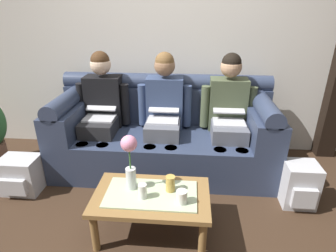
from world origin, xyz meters
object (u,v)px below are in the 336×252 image
(coffee_table, at_px, (151,199))
(cup_near_right, at_px, (182,197))
(cup_far_center, at_px, (143,191))
(person_left, at_px, (102,107))
(backpack_left, at_px, (21,175))
(flower_vase, at_px, (130,157))
(person_right, at_px, (228,111))
(person_middle, at_px, (164,109))
(backpack_right, at_px, (299,185))
(cup_near_left, at_px, (170,183))
(couch, at_px, (164,134))

(coffee_table, height_order, cup_near_right, cup_near_right)
(coffee_table, distance_m, cup_far_center, 0.14)
(person_left, bearing_deg, backpack_left, -137.30)
(person_left, bearing_deg, flower_vase, -62.40)
(coffee_table, bearing_deg, cup_far_center, -135.45)
(cup_far_center, bearing_deg, person_right, 56.23)
(person_right, bearing_deg, person_middle, 179.99)
(backpack_right, bearing_deg, person_left, 163.39)
(coffee_table, xyz_separation_m, backpack_left, (-1.30, 0.42, -0.14))
(backpack_right, bearing_deg, cup_near_left, -160.33)
(couch, relative_size, person_right, 1.83)
(person_middle, relative_size, flower_vase, 2.78)
(person_right, relative_size, coffee_table, 1.41)
(cup_far_center, relative_size, backpack_left, 0.32)
(coffee_table, distance_m, cup_near_right, 0.27)
(cup_near_left, xyz_separation_m, cup_near_right, (0.09, -0.13, -0.01))
(coffee_table, bearing_deg, cup_near_left, 18.71)
(coffee_table, xyz_separation_m, cup_near_right, (0.23, -0.09, 0.11))
(coffee_table, xyz_separation_m, flower_vase, (-0.16, 0.06, 0.33))
(person_left, bearing_deg, backpack_right, -16.61)
(person_right, xyz_separation_m, cup_near_left, (-0.52, -0.96, -0.23))
(cup_far_center, xyz_separation_m, backpack_right, (1.30, 0.50, -0.23))
(flower_vase, height_order, cup_near_left, flower_vase)
(person_middle, height_order, cup_far_center, person_middle)
(person_left, height_order, cup_near_right, person_left)
(coffee_table, height_order, cup_near_left, cup_near_left)
(backpack_right, bearing_deg, backpack_left, -179.42)
(person_left, distance_m, backpack_right, 2.04)
(flower_vase, height_order, backpack_right, flower_vase)
(coffee_table, distance_m, backpack_right, 1.33)
(cup_far_center, bearing_deg, coffee_table, 44.55)
(flower_vase, bearing_deg, cup_far_center, -46.27)
(person_right, xyz_separation_m, backpack_left, (-1.96, -0.59, -0.49))
(person_middle, bearing_deg, cup_far_center, -92.90)
(cup_near_left, bearing_deg, person_left, 129.57)
(couch, relative_size, cup_near_right, 22.86)
(couch, xyz_separation_m, flower_vase, (-0.16, -0.96, 0.26))
(person_left, xyz_separation_m, person_middle, (0.66, -0.00, 0.00))
(person_left, bearing_deg, cup_near_right, -51.05)
(cup_near_right, xyz_separation_m, cup_far_center, (-0.28, 0.03, 0.01))
(person_middle, bearing_deg, cup_near_right, -78.19)
(flower_vase, distance_m, backpack_left, 1.28)
(person_left, relative_size, cup_near_right, 12.46)
(cup_far_center, xyz_separation_m, backpack_left, (-1.25, 0.47, -0.25))
(person_right, xyz_separation_m, cup_near_right, (-0.43, -1.10, -0.24))
(person_middle, xyz_separation_m, flower_vase, (-0.16, -0.95, -0.02))
(couch, distance_m, cup_far_center, 1.07)
(cup_far_center, height_order, backpack_right, cup_far_center)
(backpack_right, bearing_deg, flower_vase, -164.60)
(couch, relative_size, cup_near_left, 18.21)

